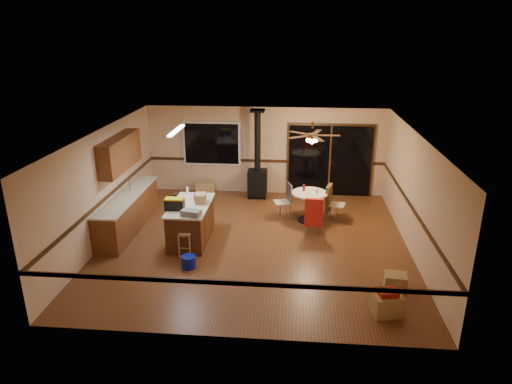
# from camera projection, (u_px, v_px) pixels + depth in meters

# --- Properties ---
(floor) EXTENTS (7.00, 7.00, 0.00)m
(floor) POSITION_uv_depth(u_px,v_px,m) (255.00, 242.00, 10.67)
(floor) COLOR brown
(floor) RESTS_ON ground
(ceiling) EXTENTS (7.00, 7.00, 0.00)m
(ceiling) POSITION_uv_depth(u_px,v_px,m) (255.00, 133.00, 9.79)
(ceiling) COLOR silver
(ceiling) RESTS_ON ground
(wall_back) EXTENTS (7.00, 0.00, 7.00)m
(wall_back) POSITION_uv_depth(u_px,v_px,m) (265.00, 151.00, 13.51)
(wall_back) COLOR tan
(wall_back) RESTS_ON ground
(wall_front) EXTENTS (7.00, 0.00, 7.00)m
(wall_front) POSITION_uv_depth(u_px,v_px,m) (234.00, 267.00, 6.95)
(wall_front) COLOR tan
(wall_front) RESTS_ON ground
(wall_left) EXTENTS (0.00, 7.00, 7.00)m
(wall_left) POSITION_uv_depth(u_px,v_px,m) (104.00, 186.00, 10.52)
(wall_left) COLOR tan
(wall_left) RESTS_ON ground
(wall_right) EXTENTS (0.00, 7.00, 7.00)m
(wall_right) POSITION_uv_depth(u_px,v_px,m) (414.00, 195.00, 9.94)
(wall_right) COLOR tan
(wall_right) RESTS_ON ground
(chair_rail) EXTENTS (7.00, 7.00, 0.08)m
(chair_rail) POSITION_uv_depth(u_px,v_px,m) (255.00, 203.00, 10.33)
(chair_rail) COLOR #371F0D
(chair_rail) RESTS_ON ground
(window) EXTENTS (1.72, 0.10, 1.32)m
(window) POSITION_uv_depth(u_px,v_px,m) (212.00, 144.00, 13.53)
(window) COLOR black
(window) RESTS_ON ground
(sliding_door) EXTENTS (2.52, 0.10, 2.10)m
(sliding_door) POSITION_uv_depth(u_px,v_px,m) (330.00, 161.00, 13.39)
(sliding_door) COLOR black
(sliding_door) RESTS_ON ground
(lower_cabinets) EXTENTS (0.60, 3.00, 0.86)m
(lower_cabinets) POSITION_uv_depth(u_px,v_px,m) (128.00, 213.00, 11.26)
(lower_cabinets) COLOR brown
(lower_cabinets) RESTS_ON ground
(countertop) EXTENTS (0.64, 3.04, 0.04)m
(countertop) POSITION_uv_depth(u_px,v_px,m) (126.00, 196.00, 11.11)
(countertop) COLOR beige
(countertop) RESTS_ON lower_cabinets
(upper_cabinets) EXTENTS (0.35, 2.00, 0.80)m
(upper_cabinets) POSITION_uv_depth(u_px,v_px,m) (120.00, 153.00, 10.96)
(upper_cabinets) COLOR brown
(upper_cabinets) RESTS_ON ground
(kitchen_island) EXTENTS (0.88, 1.68, 0.90)m
(kitchen_island) POSITION_uv_depth(u_px,v_px,m) (191.00, 222.00, 10.64)
(kitchen_island) COLOR #4C2913
(kitchen_island) RESTS_ON ground
(wood_stove) EXTENTS (0.55, 0.50, 2.52)m
(wood_stove) POSITION_uv_depth(u_px,v_px,m) (257.00, 174.00, 13.30)
(wood_stove) COLOR black
(wood_stove) RESTS_ON ground
(ceiling_fan) EXTENTS (0.24, 0.24, 0.55)m
(ceiling_fan) POSITION_uv_depth(u_px,v_px,m) (312.00, 137.00, 11.14)
(ceiling_fan) COLOR brown
(ceiling_fan) RESTS_ON ceiling
(fluorescent_strip) EXTENTS (0.10, 1.20, 0.04)m
(fluorescent_strip) POSITION_uv_depth(u_px,v_px,m) (176.00, 131.00, 10.24)
(fluorescent_strip) COLOR white
(fluorescent_strip) RESTS_ON ceiling
(toolbox_grey) EXTENTS (0.46, 0.32, 0.13)m
(toolbox_grey) POSITION_uv_depth(u_px,v_px,m) (191.00, 213.00, 9.85)
(toolbox_grey) COLOR slate
(toolbox_grey) RESTS_ON kitchen_island
(toolbox_black) EXTENTS (0.43, 0.24, 0.23)m
(toolbox_black) POSITION_uv_depth(u_px,v_px,m) (175.00, 205.00, 10.18)
(toolbox_black) COLOR black
(toolbox_black) RESTS_ON kitchen_island
(toolbox_yellow_lid) EXTENTS (0.42, 0.23, 0.03)m
(toolbox_yellow_lid) POSITION_uv_depth(u_px,v_px,m) (174.00, 199.00, 10.13)
(toolbox_yellow_lid) COLOR gold
(toolbox_yellow_lid) RESTS_ON toolbox_black
(box_on_island) EXTENTS (0.26, 0.34, 0.21)m
(box_on_island) POSITION_uv_depth(u_px,v_px,m) (201.00, 198.00, 10.59)
(box_on_island) COLOR #A17C47
(box_on_island) RESTS_ON kitchen_island
(bottle_dark) EXTENTS (0.09, 0.09, 0.27)m
(bottle_dark) POSITION_uv_depth(u_px,v_px,m) (175.00, 200.00, 10.42)
(bottle_dark) COLOR black
(bottle_dark) RESTS_ON kitchen_island
(bottle_pink) EXTENTS (0.08, 0.08, 0.20)m
(bottle_pink) POSITION_uv_depth(u_px,v_px,m) (195.00, 197.00, 10.66)
(bottle_pink) COLOR #D84C8C
(bottle_pink) RESTS_ON kitchen_island
(bottle_white) EXTENTS (0.06, 0.06, 0.17)m
(bottle_white) POSITION_uv_depth(u_px,v_px,m) (187.00, 190.00, 11.16)
(bottle_white) COLOR white
(bottle_white) RESTS_ON kitchen_island
(bar_stool) EXTENTS (0.38, 0.38, 0.55)m
(bar_stool) POSITION_uv_depth(u_px,v_px,m) (186.00, 244.00, 10.00)
(bar_stool) COLOR tan
(bar_stool) RESTS_ON floor
(blue_bucket) EXTENTS (0.38, 0.38, 0.26)m
(blue_bucket) POSITION_uv_depth(u_px,v_px,m) (189.00, 262.00, 9.53)
(blue_bucket) COLOR #0B189E
(blue_bucket) RESTS_ON floor
(dining_table) EXTENTS (0.92, 0.92, 0.78)m
(dining_table) POSITION_uv_depth(u_px,v_px,m) (309.00, 201.00, 11.71)
(dining_table) COLOR black
(dining_table) RESTS_ON ground
(glass_red) EXTENTS (0.08, 0.08, 0.17)m
(glass_red) POSITION_uv_depth(u_px,v_px,m) (304.00, 188.00, 11.71)
(glass_red) COLOR #590C14
(glass_red) RESTS_ON dining_table
(glass_cream) EXTENTS (0.05, 0.05, 0.12)m
(glass_cream) POSITION_uv_depth(u_px,v_px,m) (317.00, 191.00, 11.55)
(glass_cream) COLOR beige
(glass_cream) RESTS_ON dining_table
(chair_left) EXTENTS (0.51, 0.50, 0.51)m
(chair_left) POSITION_uv_depth(u_px,v_px,m) (286.00, 197.00, 11.87)
(chair_left) COLOR tan
(chair_left) RESTS_ON ground
(chair_near) EXTENTS (0.45, 0.49, 0.70)m
(chair_near) POSITION_uv_depth(u_px,v_px,m) (314.00, 212.00, 10.86)
(chair_near) COLOR tan
(chair_near) RESTS_ON ground
(chair_right) EXTENTS (0.55, 0.52, 0.70)m
(chair_right) POSITION_uv_depth(u_px,v_px,m) (330.00, 198.00, 11.74)
(chair_right) COLOR tan
(chair_right) RESTS_ON ground
(box_under_window) EXTENTS (0.64, 0.56, 0.44)m
(box_under_window) POSITION_uv_depth(u_px,v_px,m) (204.00, 188.00, 13.62)
(box_under_window) COLOR #A17C47
(box_under_window) RESTS_ON floor
(box_corner_a) EXTENTS (0.58, 0.52, 0.38)m
(box_corner_a) POSITION_uv_depth(u_px,v_px,m) (386.00, 304.00, 7.96)
(box_corner_a) COLOR #A17C47
(box_corner_a) RESTS_ON floor
(box_corner_b) EXTENTS (0.45, 0.40, 0.33)m
(box_corner_b) POSITION_uv_depth(u_px,v_px,m) (395.00, 282.00, 8.69)
(box_corner_b) COLOR #A17C47
(box_corner_b) RESTS_ON floor
(box_small_red) EXTENTS (0.38, 0.34, 0.09)m
(box_small_red) POSITION_uv_depth(u_px,v_px,m) (388.00, 292.00, 7.88)
(box_small_red) COLOR maroon
(box_small_red) RESTS_ON box_corner_a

